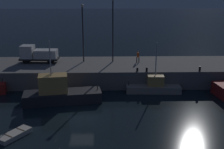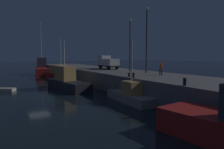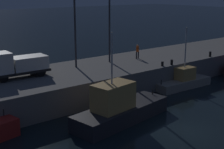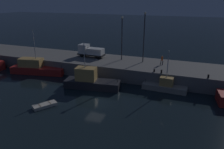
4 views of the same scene
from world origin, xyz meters
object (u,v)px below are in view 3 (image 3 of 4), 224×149
object	(u,v)px
dockworker	(137,50)
bollard_west	(162,64)
bollard_east	(172,62)
lamp_post_east	(109,14)
utility_truck	(17,65)
bollard_central	(210,54)
fishing_trawler_green	(183,81)
fishing_boat_white	(119,108)
lamp_post_west	(75,21)

from	to	relation	value
dockworker	bollard_west	distance (m)	4.65
dockworker	bollard_east	world-z (taller)	dockworker
lamp_post_east	bollard_west	world-z (taller)	lamp_post_east
utility_truck	bollard_central	world-z (taller)	utility_truck
bollard_central	bollard_east	world-z (taller)	bollard_central
fishing_trawler_green	lamp_post_east	bearing A→B (deg)	129.12
bollard_west	utility_truck	bearing A→B (deg)	160.50
fishing_boat_white	utility_truck	size ratio (longest dim) A/B	1.66
fishing_boat_white	fishing_trawler_green	xyz separation A→B (m)	(11.77, 3.20, -0.42)
bollard_west	bollard_central	distance (m)	8.32
bollard_central	fishing_trawler_green	bearing A→B (deg)	-170.12
bollard_central	bollard_east	size ratio (longest dim) A/B	1.10
fishing_trawler_green	lamp_post_west	xyz separation A→B (m)	(-9.58, 6.61, 6.65)
lamp_post_east	bollard_west	bearing A→B (deg)	-58.87
lamp_post_west	fishing_trawler_green	bearing A→B (deg)	-34.58
fishing_boat_white	bollard_east	distance (m)	11.79
utility_truck	bollard_west	bearing A→B (deg)	-19.50
fishing_boat_white	lamp_post_east	world-z (taller)	lamp_post_east
lamp_post_east	utility_truck	world-z (taller)	lamp_post_east
lamp_post_east	fishing_boat_white	bearing A→B (deg)	-124.28
fishing_boat_white	bollard_east	bearing A→B (deg)	20.94
fishing_boat_white	lamp_post_east	bearing A→B (deg)	55.72
fishing_trawler_green	utility_truck	bearing A→B (deg)	159.02
utility_truck	bollard_east	xyz separation A→B (m)	(15.39, -5.26, -0.98)
dockworker	bollard_east	bearing A→B (deg)	-82.22
fishing_trawler_green	dockworker	size ratio (longest dim) A/B	4.06
fishing_boat_white	lamp_post_east	xyz separation A→B (m)	(6.55, 9.61, 6.69)
lamp_post_east	bollard_central	world-z (taller)	lamp_post_east
fishing_boat_white	lamp_post_west	bearing A→B (deg)	77.43
utility_truck	dockworker	size ratio (longest dim) A/B	3.25
utility_truck	bollard_east	bearing A→B (deg)	-18.88
lamp_post_west	bollard_east	world-z (taller)	lamp_post_west
lamp_post_east	bollard_west	size ratio (longest dim) A/B	19.07
fishing_boat_white	fishing_trawler_green	world-z (taller)	fishing_boat_white
lamp_post_west	bollard_central	bearing A→B (deg)	-19.23
bollard_central	lamp_post_east	bearing A→B (deg)	155.07
lamp_post_west	dockworker	bearing A→B (deg)	-5.92
bollard_central	bollard_west	bearing A→B (deg)	179.12
lamp_post_west	bollard_central	xyz separation A→B (m)	(15.82, -5.52, -4.57)
lamp_post_east	bollard_central	distance (m)	13.60
bollard_west	bollard_east	size ratio (longest dim) A/B	0.84
utility_truck	bollard_east	size ratio (longest dim) A/B	9.78
lamp_post_east	utility_truck	distance (m)	11.77
bollard_west	fishing_boat_white	bearing A→B (deg)	-155.50
bollard_west	bollard_east	world-z (taller)	bollard_east
lamp_post_west	lamp_post_east	distance (m)	4.39
dockworker	bollard_central	xyz separation A→B (m)	(7.76, -4.68, -0.68)
dockworker	bollard_east	size ratio (longest dim) A/B	3.01
lamp_post_east	dockworker	xyz separation A→B (m)	(3.69, -0.64, -4.35)
lamp_post_east	bollard_east	bearing A→B (deg)	-51.36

